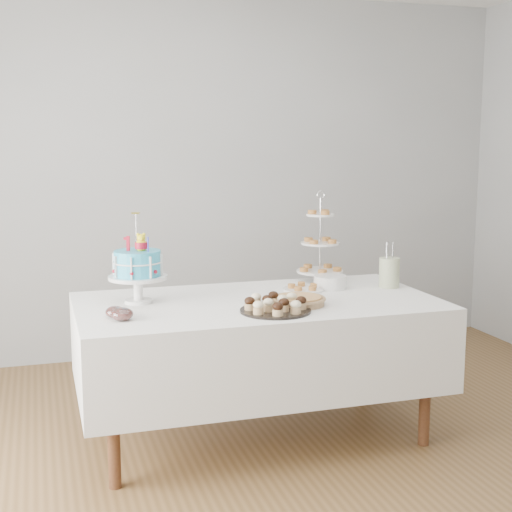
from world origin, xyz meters
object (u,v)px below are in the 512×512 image
object	(u,v)px
birthday_cake	(138,279)
pastry_plate	(303,288)
cupcake_tray	(275,304)
jam_bowl_a	(122,314)
table	(258,341)
pie	(299,300)
tiered_stand	(320,244)
plate_stack	(330,282)
utensil_pitcher	(389,271)
jam_bowl_b	(115,312)

from	to	relation	value
birthday_cake	pastry_plate	world-z (taller)	birthday_cake
cupcake_tray	jam_bowl_a	bearing A→B (deg)	176.25
table	cupcake_tray	size ratio (longest dim) A/B	5.36
pie	jam_bowl_a	distance (m)	0.92
birthday_cake	cupcake_tray	bearing A→B (deg)	-10.96
tiered_stand	plate_stack	distance (m)	0.29
pastry_plate	jam_bowl_a	bearing A→B (deg)	-159.91
pastry_plate	utensil_pitcher	world-z (taller)	utensil_pitcher
jam_bowl_a	birthday_cake	bearing A→B (deg)	70.29
table	tiered_stand	size ratio (longest dim) A/B	3.48
jam_bowl_b	utensil_pitcher	size ratio (longest dim) A/B	0.36
pastry_plate	utensil_pitcher	xyz separation A→B (m)	(0.51, -0.06, 0.08)
tiered_stand	jam_bowl_b	distance (m)	1.42
pastry_plate	jam_bowl_a	size ratio (longest dim) A/B	2.22
birthday_cake	pie	bearing A→B (deg)	1.29
tiered_stand	jam_bowl_b	size ratio (longest dim) A/B	5.82
birthday_cake	cupcake_tray	xyz separation A→B (m)	(0.63, -0.41, -0.09)
pie	jam_bowl_b	xyz separation A→B (m)	(-0.94, 0.01, 0.00)
table	pastry_plate	size ratio (longest dim) A/B	8.10
cupcake_tray	tiered_stand	xyz separation A→B (m)	(0.51, 0.68, 0.19)
table	jam_bowl_a	world-z (taller)	jam_bowl_a
jam_bowl_a	jam_bowl_b	size ratio (longest dim) A/B	1.12
tiered_stand	jam_bowl_a	distance (m)	1.43
pastry_plate	jam_bowl_b	world-z (taller)	jam_bowl_b
birthday_cake	utensil_pitcher	bearing A→B (deg)	21.09
cupcake_tray	plate_stack	xyz separation A→B (m)	(0.49, 0.46, -0.00)
plate_stack	tiered_stand	bearing A→B (deg)	83.47
cupcake_tray	utensil_pitcher	world-z (taller)	utensil_pitcher
tiered_stand	birthday_cake	bearing A→B (deg)	-166.67
pie	utensil_pitcher	bearing A→B (deg)	22.51
cupcake_tray	pastry_plate	distance (m)	0.55
table	pie	xyz separation A→B (m)	(0.17, -0.17, 0.25)
cupcake_tray	pie	world-z (taller)	cupcake_tray
pie	tiered_stand	world-z (taller)	tiered_stand
jam_bowl_b	pie	bearing A→B (deg)	-0.69
tiered_stand	jam_bowl_a	size ratio (longest dim) A/B	5.18
pastry_plate	utensil_pitcher	size ratio (longest dim) A/B	0.89
pie	jam_bowl_b	bearing A→B (deg)	179.31
utensil_pitcher	plate_stack	bearing A→B (deg)	155.34
birthday_cake	plate_stack	size ratio (longest dim) A/B	2.50
birthday_cake	utensil_pitcher	distance (m)	1.46
birthday_cake	tiered_stand	bearing A→B (deg)	35.22
tiered_stand	utensil_pitcher	bearing A→B (deg)	-42.40
pastry_plate	jam_bowl_a	xyz separation A→B (m)	(-1.07, -0.39, 0.01)
birthday_cake	plate_stack	distance (m)	1.12
tiered_stand	pastry_plate	world-z (taller)	tiered_stand
jam_bowl_a	utensil_pitcher	bearing A→B (deg)	11.93
cupcake_tray	jam_bowl_b	size ratio (longest dim) A/B	3.78
table	utensil_pitcher	size ratio (longest dim) A/B	7.23
table	pastry_plate	distance (m)	0.44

